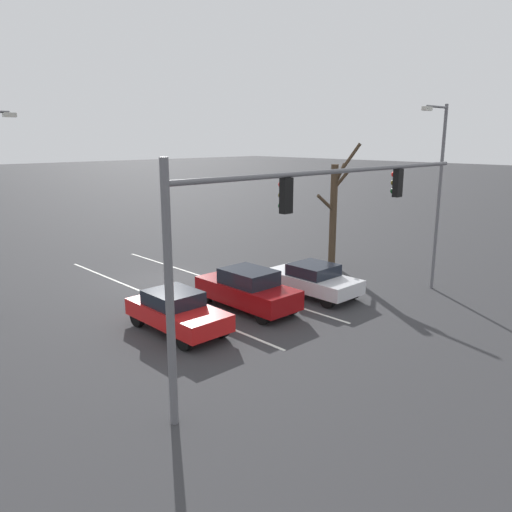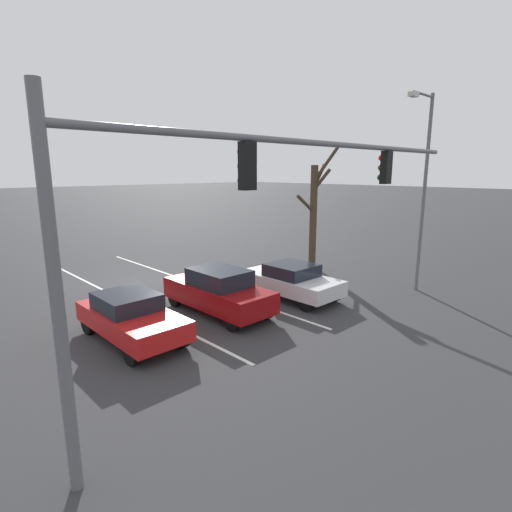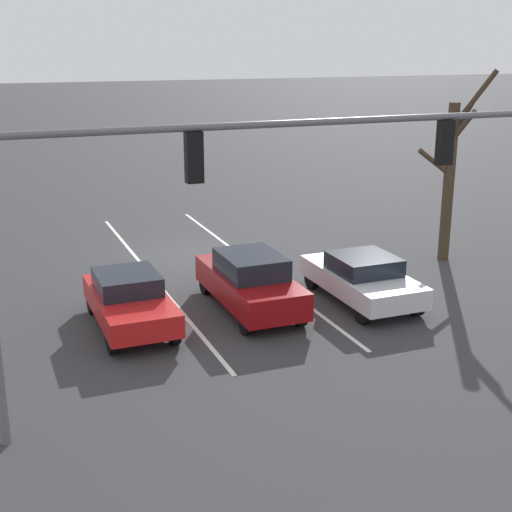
{
  "view_description": "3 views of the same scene",
  "coord_description": "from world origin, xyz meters",
  "px_view_note": "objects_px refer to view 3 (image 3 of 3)",
  "views": [
    {
      "loc": [
        12.56,
        19.52,
        6.59
      ],
      "look_at": [
        -1.03,
        5.24,
        1.92
      ],
      "focal_mm": 35.0,
      "sensor_mm": 36.0,
      "label": 1
    },
    {
      "loc": [
        8.39,
        16.48,
        5.02
      ],
      "look_at": [
        -1.21,
        6.52,
        2.05
      ],
      "focal_mm": 28.0,
      "sensor_mm": 36.0,
      "label": 2
    },
    {
      "loc": [
        6.68,
        23.07,
        7.13
      ],
      "look_at": [
        -0.36,
        5.54,
        1.47
      ],
      "focal_mm": 50.0,
      "sensor_mm": 36.0,
      "label": 3
    }
  ],
  "objects_px": {
    "car_maroon_midlane_front": "(250,281)",
    "bare_tree_near": "(451,172)",
    "car_silver_leftlane_front": "(362,278)",
    "car_red_rightlane_front": "(129,300)",
    "traffic_signal_gantry": "(210,185)"
  },
  "relations": [
    {
      "from": "car_red_rightlane_front",
      "to": "traffic_signal_gantry",
      "type": "distance_m",
      "value": 6.13
    },
    {
      "from": "car_maroon_midlane_front",
      "to": "bare_tree_near",
      "type": "distance_m",
      "value": 8.48
    },
    {
      "from": "car_maroon_midlane_front",
      "to": "car_silver_leftlane_front",
      "type": "relative_size",
      "value": 1.05
    },
    {
      "from": "car_silver_leftlane_front",
      "to": "car_red_rightlane_front",
      "type": "distance_m",
      "value": 6.6
    },
    {
      "from": "car_silver_leftlane_front",
      "to": "traffic_signal_gantry",
      "type": "relative_size",
      "value": 0.33
    },
    {
      "from": "car_red_rightlane_front",
      "to": "traffic_signal_gantry",
      "type": "bearing_deg",
      "value": 98.55
    },
    {
      "from": "car_red_rightlane_front",
      "to": "car_maroon_midlane_front",
      "type": "bearing_deg",
      "value": -179.22
    },
    {
      "from": "car_silver_leftlane_front",
      "to": "car_red_rightlane_front",
      "type": "bearing_deg",
      "value": -4.95
    },
    {
      "from": "traffic_signal_gantry",
      "to": "bare_tree_near",
      "type": "xyz_separation_m",
      "value": [
        -10.62,
        -6.74,
        -1.55
      ]
    },
    {
      "from": "car_maroon_midlane_front",
      "to": "car_silver_leftlane_front",
      "type": "distance_m",
      "value": 3.26
    },
    {
      "from": "car_maroon_midlane_front",
      "to": "bare_tree_near",
      "type": "bearing_deg",
      "value": -166.11
    },
    {
      "from": "car_maroon_midlane_front",
      "to": "bare_tree_near",
      "type": "xyz_separation_m",
      "value": [
        -7.95,
        -1.97,
        2.21
      ]
    },
    {
      "from": "car_silver_leftlane_front",
      "to": "traffic_signal_gantry",
      "type": "bearing_deg",
      "value": 35.34
    },
    {
      "from": "traffic_signal_gantry",
      "to": "car_silver_leftlane_front",
      "type": "bearing_deg",
      "value": -144.66
    },
    {
      "from": "car_red_rightlane_front",
      "to": "traffic_signal_gantry",
      "type": "height_order",
      "value": "traffic_signal_gantry"
    }
  ]
}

